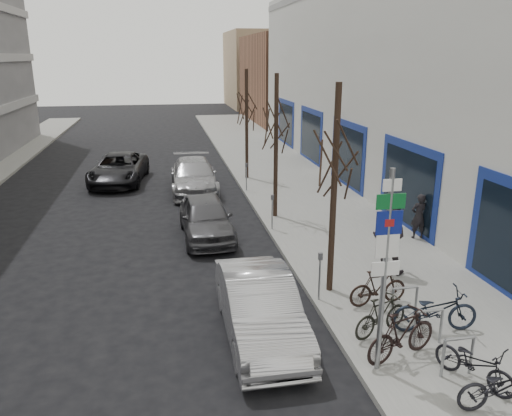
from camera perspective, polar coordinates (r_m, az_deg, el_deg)
name	(u,v)px	position (r m, az deg, el deg)	size (l,w,h in m)	color
ground	(258,388)	(10.13, 0.24, -19.91)	(120.00, 120.00, 0.00)	black
sidewalk_east	(322,215)	(19.87, 7.55, -0.77)	(5.00, 70.00, 0.15)	slate
brick_building_far	(312,79)	(50.15, 6.39, 14.48)	(12.00, 14.00, 8.00)	brown
tan_building_far	(281,69)	(64.74, 2.86, 15.54)	(13.00, 12.00, 9.00)	#937A5B
highway_sign_pole	(386,260)	(9.57, 14.60, -5.82)	(0.55, 0.10, 4.20)	gray
bike_rack	(429,323)	(11.45, 19.12, -12.31)	(0.66, 2.26, 0.83)	gray
tree_near	(336,141)	(12.34, 9.16, 7.55)	(1.80, 1.80, 5.50)	black
tree_mid	(276,113)	(18.53, 2.34, 10.84)	(1.80, 1.80, 5.50)	black
tree_far	(247,98)	(24.88, -1.09, 12.41)	(1.80, 1.80, 5.50)	black
meter_front	(320,272)	(12.66, 7.31, -7.24)	(0.10, 0.08, 1.27)	gray
meter_mid	(272,209)	(17.63, 1.88, -0.06)	(0.10, 0.08, 1.27)	gray
meter_back	(246,174)	(22.85, -1.11, 3.91)	(0.10, 0.08, 1.27)	gray
bike_near_left	(475,360)	(10.56, 23.77, -15.61)	(0.49, 1.61, 0.98)	black
bike_near_right	(402,334)	(10.80, 16.33, -13.66)	(0.54, 1.81, 1.10)	black
bike_mid_curb	(435,307)	(11.98, 19.82, -10.59)	(0.58, 1.92, 1.17)	black
bike_mid_inner	(381,315)	(11.55, 14.10, -11.78)	(0.46, 1.55, 0.94)	black
bike_far_curb	(504,383)	(10.10, 26.49, -17.44)	(0.51, 1.69, 1.03)	black
bike_far_inner	(378,287)	(12.81, 13.79, -8.75)	(0.47, 1.57, 0.95)	black
parked_car_front	(260,307)	(11.31, 0.43, -11.27)	(1.53, 4.39, 1.45)	#B1B1B6
parked_car_mid	(206,218)	(17.38, -5.73, -1.10)	(1.68, 4.19, 1.43)	#4A4A4E
parked_car_back	(194,176)	(23.40, -7.13, 3.66)	(2.09, 5.14, 1.49)	#95959A
lane_car	(119,169)	(25.81, -15.41, 4.37)	(2.39, 5.18, 1.44)	black
pedestrian_near	(419,216)	(17.63, 18.12, -0.90)	(0.56, 0.37, 1.55)	black
pedestrian_far	(389,238)	(14.58, 14.98, -3.39)	(0.74, 0.50, 2.00)	black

